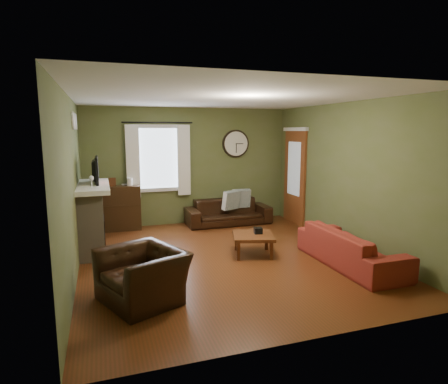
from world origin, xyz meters
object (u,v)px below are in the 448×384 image
object	(u,v)px
bookshelf	(121,208)
sofa_red	(350,247)
sofa_brown	(228,212)
armchair	(143,276)
coffee_table	(253,245)

from	to	relation	value
bookshelf	sofa_red	size ratio (longest dim) A/B	0.48
sofa_brown	armchair	xyz separation A→B (m)	(-2.27, -3.36, 0.05)
sofa_brown	bookshelf	bearing A→B (deg)	175.08
bookshelf	sofa_red	bearing A→B (deg)	-45.11
sofa_red	armchair	size ratio (longest dim) A/B	1.97
armchair	coffee_table	bearing A→B (deg)	96.67
sofa_brown	sofa_red	size ratio (longest dim) A/B	0.97
armchair	bookshelf	bearing A→B (deg)	156.78
sofa_red	armchair	xyz separation A→B (m)	(-3.24, -0.25, 0.04)
bookshelf	sofa_brown	bearing A→B (deg)	-4.92
bookshelf	armchair	distance (m)	3.57
bookshelf	armchair	bearing A→B (deg)	-88.99
bookshelf	coffee_table	world-z (taller)	bookshelf
bookshelf	coffee_table	distance (m)	3.15
sofa_brown	armchair	size ratio (longest dim) A/B	1.91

